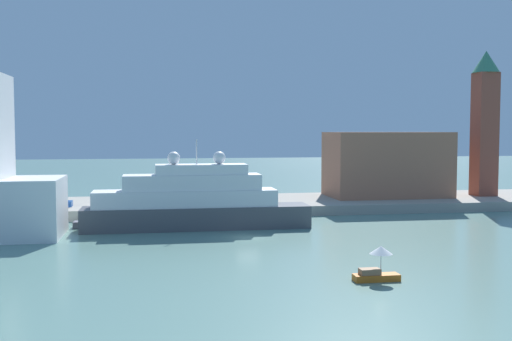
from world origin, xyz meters
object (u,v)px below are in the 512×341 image
object	(u,v)px
bell_tower	(485,118)
mooring_bollard	(211,204)
work_barge	(97,224)
large_yacht	(193,203)
person_figure	(99,200)
small_motorboat	(377,266)
harbor_building	(387,164)
parked_car	(56,202)

from	to	relation	value
bell_tower	mooring_bollard	distance (m)	47.76
work_barge	bell_tower	size ratio (longest dim) A/B	0.24
work_barge	bell_tower	world-z (taller)	bell_tower
large_yacht	mooring_bollard	xyz separation A→B (m)	(3.12, 9.79, -1.46)
work_barge	person_figure	xyz separation A→B (m)	(-0.71, 11.25, 1.82)
person_figure	mooring_bollard	distance (m)	16.28
bell_tower	person_figure	size ratio (longest dim) A/B	13.45
small_motorboat	person_figure	size ratio (longest dim) A/B	2.12
small_motorboat	harbor_building	distance (m)	52.23
harbor_building	work_barge	bearing A→B (deg)	-160.05
work_barge	harbor_building	xyz separation A→B (m)	(44.36, 16.10, 6.20)
parked_car	large_yacht	bearing A→B (deg)	-36.94
work_barge	mooring_bollard	world-z (taller)	mooring_bollard
bell_tower	large_yacht	bearing A→B (deg)	-160.18
parked_car	small_motorboat	bearing A→B (deg)	-53.97
large_yacht	mooring_bollard	distance (m)	10.38
bell_tower	parked_car	xyz separation A→B (m)	(-66.85, -3.80, -12.07)
large_yacht	small_motorboat	size ratio (longest dim) A/B	7.48
parked_car	person_figure	bearing A→B (deg)	5.77
small_motorboat	person_figure	bearing A→B (deg)	120.33
large_yacht	harbor_building	world-z (taller)	harbor_building
harbor_building	person_figure	size ratio (longest dim) A/B	10.82
small_motorboat	large_yacht	bearing A→B (deg)	113.80
harbor_building	large_yacht	bearing A→B (deg)	-149.54
small_motorboat	parked_car	distance (m)	52.68
large_yacht	mooring_bollard	size ratio (longest dim) A/B	39.22
harbor_building	mooring_bollard	bearing A→B (deg)	-162.37
harbor_building	mooring_bollard	world-z (taller)	harbor_building
large_yacht	harbor_building	distance (m)	37.91
small_motorboat	mooring_bollard	distance (m)	39.86
large_yacht	person_figure	distance (m)	19.02
harbor_building	person_figure	distance (m)	45.54
harbor_building	person_figure	xyz separation A→B (m)	(-45.07, -4.85, -4.38)
person_figure	large_yacht	bearing A→B (deg)	-48.79
large_yacht	bell_tower	size ratio (longest dim) A/B	1.18
bell_tower	mooring_bollard	size ratio (longest dim) A/B	33.22
harbor_building	mooring_bollard	size ratio (longest dim) A/B	26.71
bell_tower	small_motorboat	bearing A→B (deg)	-127.70
harbor_building	bell_tower	world-z (taller)	bell_tower
person_figure	harbor_building	bearing A→B (deg)	6.14
harbor_building	person_figure	world-z (taller)	harbor_building
work_barge	bell_tower	bearing A→B (deg)	13.47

